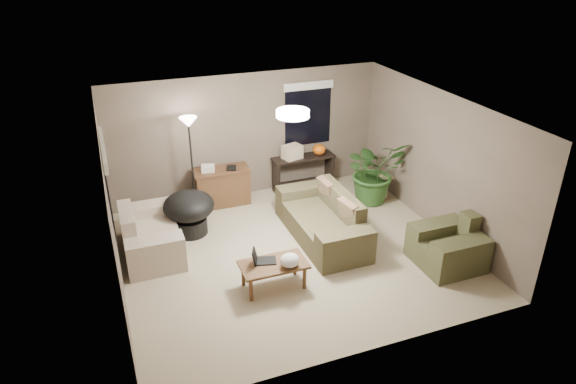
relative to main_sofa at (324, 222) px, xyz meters
name	(u,v)px	position (x,y,z in m)	size (l,w,h in m)	color
room_shell	(292,186)	(-0.71, -0.29, 0.96)	(5.50, 5.50, 5.50)	tan
main_sofa	(324,222)	(0.00, 0.00, 0.00)	(0.95, 2.20, 0.85)	brown
throw_pillows	(338,202)	(0.26, 0.00, 0.36)	(0.30, 1.37, 0.47)	#8C7251
loveseat	(149,237)	(-2.95, 0.56, 0.00)	(0.90, 1.60, 0.85)	beige
armchair	(448,248)	(1.52, -1.48, 0.00)	(0.95, 1.00, 0.85)	#46472A
coffee_table	(274,267)	(-1.32, -1.08, 0.06)	(1.00, 0.55, 0.42)	brown
laptop	(261,259)	(-1.48, -0.98, 0.19)	(0.42, 0.31, 0.24)	black
plastic_bag	(290,260)	(-1.12, -1.23, 0.23)	(0.29, 0.27, 0.21)	white
desk	(222,187)	(-1.37, 1.87, 0.08)	(1.10, 0.50, 0.75)	brown
desk_papers	(213,168)	(-1.52, 1.86, 0.51)	(0.71, 0.31, 0.12)	silver
console_table	(303,171)	(0.38, 1.91, 0.14)	(1.30, 0.40, 0.75)	black
pumpkin	(319,150)	(0.73, 1.91, 0.56)	(0.26, 0.26, 0.22)	orange
cardboard_box	(292,152)	(0.13, 1.91, 0.59)	(0.37, 0.28, 0.28)	beige
papasan_chair	(189,210)	(-2.19, 0.96, 0.17)	(0.92, 0.92, 0.80)	black
floor_lamp	(189,134)	(-1.94, 1.73, 1.30)	(0.32, 0.32, 1.91)	black
ceiling_fixture	(293,114)	(-0.71, -0.29, 2.15)	(0.50, 0.50, 0.10)	white
houseplant	(374,178)	(1.50, 0.94, 0.22)	(1.18, 1.32, 1.03)	#2D5923
cat_scratching_post	(385,189)	(1.78, 0.93, -0.08)	(0.32, 0.32, 0.50)	tan
window_left	(106,173)	(-3.44, 0.01, 1.49)	(0.05, 1.56, 1.33)	black
window_back	(308,103)	(0.59, 2.18, 1.49)	(1.06, 0.05, 1.33)	black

